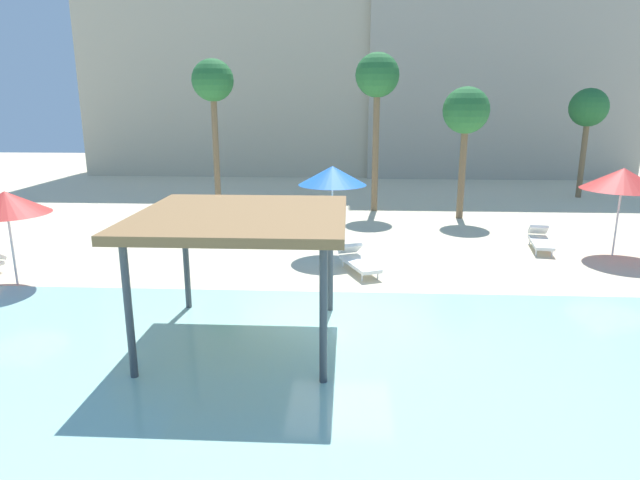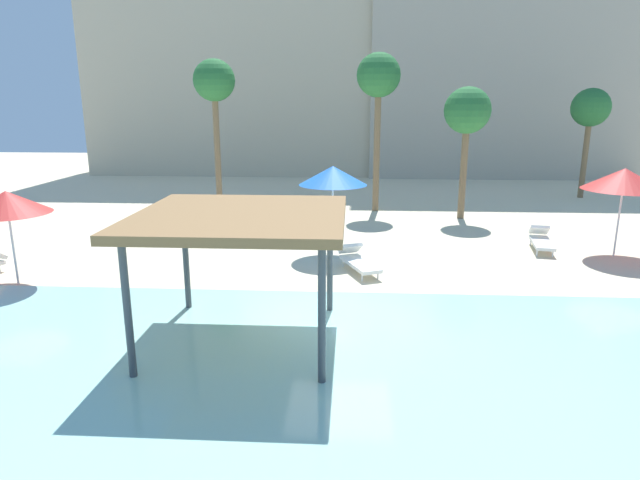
# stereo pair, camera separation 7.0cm
# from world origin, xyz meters

# --- Properties ---
(ground_plane) EXTENTS (80.00, 80.00, 0.00)m
(ground_plane) POSITION_xyz_m (0.00, 0.00, 0.00)
(ground_plane) COLOR beige
(lagoon_water) EXTENTS (44.00, 13.50, 0.04)m
(lagoon_water) POSITION_xyz_m (0.00, -5.25, 0.02)
(lagoon_water) COLOR #99D1C6
(lagoon_water) RESTS_ON ground
(shade_pavilion) EXTENTS (4.10, 4.10, 2.72)m
(shade_pavilion) POSITION_xyz_m (-1.95, -1.45, 2.55)
(shade_pavilion) COLOR #42474C
(shade_pavilion) RESTS_ON ground
(beach_umbrella_blue_0) EXTENTS (2.17, 2.17, 2.87)m
(beach_umbrella_blue_0) POSITION_xyz_m (-0.37, 5.29, 2.57)
(beach_umbrella_blue_0) COLOR silver
(beach_umbrella_blue_0) RESTS_ON ground
(beach_umbrella_red_1) EXTENTS (2.19, 2.19, 2.57)m
(beach_umbrella_red_1) POSITION_xyz_m (-8.86, 1.77, 2.26)
(beach_umbrella_red_1) COLOR silver
(beach_umbrella_red_1) RESTS_ON ground
(beach_umbrella_red_2) EXTENTS (2.47, 2.47, 2.83)m
(beach_umbrella_red_2) POSITION_xyz_m (8.73, 5.58, 2.49)
(beach_umbrella_red_2) COLOR silver
(beach_umbrella_red_2) RESTS_ON ground
(lounge_chair_1) EXTENTS (0.91, 1.97, 0.74)m
(lounge_chair_1) POSITION_xyz_m (6.63, 6.24, 0.33)
(lounge_chair_1) COLOR white
(lounge_chair_1) RESTS_ON ground
(lounge_chair_2) EXTENTS (1.28, 1.98, 0.74)m
(lounge_chair_2) POSITION_xyz_m (0.44, 3.45, 0.33)
(lounge_chair_2) COLOR white
(lounge_chair_2) RESTS_ON ground
(palm_tree_0) EXTENTS (1.90, 1.90, 5.51)m
(palm_tree_0) POSITION_xyz_m (12.13, 16.79, 4.45)
(palm_tree_0) COLOR brown
(palm_tree_0) RESTS_ON ground
(palm_tree_1) EXTENTS (1.90, 1.90, 6.90)m
(palm_tree_1) POSITION_xyz_m (1.33, 12.63, 5.76)
(palm_tree_1) COLOR brown
(palm_tree_1) RESTS_ON ground
(palm_tree_2) EXTENTS (1.90, 1.90, 5.45)m
(palm_tree_2) POSITION_xyz_m (4.90, 11.19, 4.39)
(palm_tree_2) COLOR brown
(palm_tree_2) RESTS_ON ground
(palm_tree_3) EXTENTS (1.90, 1.90, 6.74)m
(palm_tree_3) POSITION_xyz_m (-6.08, 13.47, 5.61)
(palm_tree_3) COLOR brown
(palm_tree_3) RESTS_ON ground
(hotel_block_0) EXTENTS (19.95, 10.54, 18.16)m
(hotel_block_0) POSITION_xyz_m (-7.47, 28.94, 9.08)
(hotel_block_0) COLOR beige
(hotel_block_0) RESTS_ON ground
(hotel_block_1) EXTENTS (17.03, 10.90, 19.45)m
(hotel_block_1) POSITION_xyz_m (9.86, 28.67, 9.73)
(hotel_block_1) COLOR #B2A893
(hotel_block_1) RESTS_ON ground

